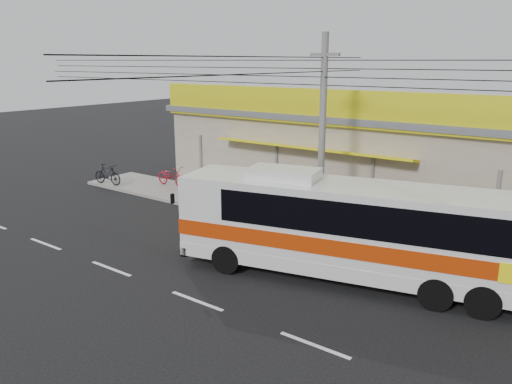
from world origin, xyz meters
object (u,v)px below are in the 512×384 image
(coach_bus, at_px, (359,226))
(utility_pole, at_px, (324,71))
(motorbike_dark, at_px, (107,174))
(motorbike_red, at_px, (171,176))

(coach_bus, bearing_deg, utility_pole, 124.25)
(motorbike_dark, bearing_deg, coach_bus, -107.32)
(motorbike_red, xyz_separation_m, motorbike_dark, (-3.16, -1.86, 0.02))
(coach_bus, distance_m, motorbike_red, 14.44)
(motorbike_dark, bearing_deg, utility_pole, -98.93)
(coach_bus, distance_m, motorbike_dark, 17.00)
(coach_bus, xyz_separation_m, utility_pole, (-2.85, 2.58, 4.65))
(coach_bus, relative_size, motorbike_red, 5.45)
(coach_bus, bearing_deg, motorbike_red, 146.32)
(motorbike_dark, bearing_deg, motorbike_red, -66.31)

